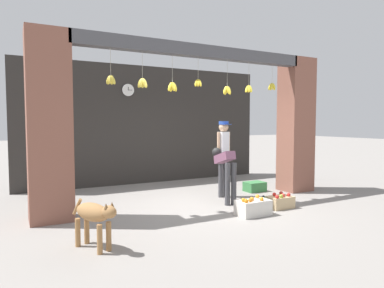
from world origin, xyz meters
name	(u,v)px	position (x,y,z in m)	size (l,w,h in m)	color
ground_plane	(202,206)	(0.00, 0.00, 0.00)	(60.00, 60.00, 0.00)	gray
shop_back_wall	(148,125)	(0.00, 3.05, 1.61)	(6.91, 0.12, 3.22)	#2D2B28
shop_pillar_left	(49,127)	(-2.81, 0.30, 1.61)	(0.70, 0.60, 3.22)	brown
shop_pillar_right	(296,125)	(2.81, 0.30, 1.61)	(0.70, 0.60, 3.22)	brown
storefront_awning	(200,54)	(0.00, 0.12, 3.05)	(5.01, 0.27, 0.97)	#4C4C51
dog	(94,215)	(-2.44, -1.41, 0.46)	(0.50, 0.83, 0.67)	#9E7042
shopkeeper	(224,152)	(0.82, 0.49, 1.01)	(0.34, 0.28, 1.71)	#424247
worker_stooping	(225,167)	(0.57, 0.03, 0.75)	(0.32, 0.86, 1.12)	#424247
fruit_crate_oranges	(253,207)	(0.46, -1.05, 0.15)	(0.60, 0.37, 0.35)	silver
fruit_crate_apples	(280,202)	(1.26, -0.88, 0.12)	(0.49, 0.32, 0.30)	tan
produce_box_green	(255,187)	(1.84, 0.65, 0.12)	(0.47, 0.36, 0.23)	#387A42
water_bottle	(263,202)	(0.95, -0.75, 0.12)	(0.07, 0.07, 0.25)	#38934C
wall_clock	(128,90)	(-0.59, 2.98, 2.54)	(0.34, 0.03, 0.34)	black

